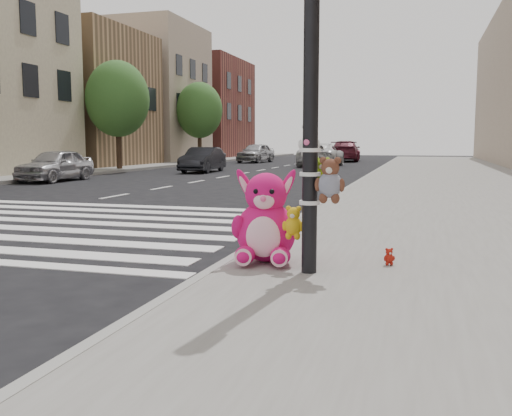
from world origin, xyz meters
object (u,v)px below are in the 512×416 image
at_px(car_silver_far, 55,165).
at_px(car_white_near, 321,155).
at_px(pink_bunny, 266,224).
at_px(red_teddy, 389,257).
at_px(car_dark_far, 203,160).
at_px(signal_pole, 313,118).

height_order(car_silver_far, car_white_near, car_white_near).
xyz_separation_m(pink_bunny, red_teddy, (1.38, 0.23, -0.35)).
distance_m(car_silver_far, car_dark_far, 8.16).
xyz_separation_m(signal_pole, car_silver_far, (-12.43, 12.94, -1.15)).
bearing_deg(signal_pole, car_silver_far, 133.84).
bearing_deg(red_teddy, car_silver_far, 112.12).
bearing_deg(car_silver_far, signal_pole, -47.62).
relative_size(pink_bunny, car_silver_far, 0.30).
bearing_deg(car_white_near, red_teddy, 100.53).
bearing_deg(pink_bunny, car_white_near, 90.08).
xyz_separation_m(signal_pole, red_teddy, (0.77, 0.59, -1.53)).
distance_m(signal_pole, car_silver_far, 17.98).
relative_size(red_teddy, car_white_near, 0.04).
height_order(car_silver_far, car_dark_far, car_silver_far).
distance_m(pink_bunny, red_teddy, 1.44).
bearing_deg(red_teddy, pink_bunny, 164.81).
bearing_deg(red_teddy, car_dark_far, 92.21).
height_order(car_dark_far, car_white_near, car_white_near).
bearing_deg(car_dark_far, red_teddy, -65.65).
distance_m(red_teddy, car_white_near, 28.72).
relative_size(car_silver_far, car_dark_far, 0.97).
xyz_separation_m(car_silver_far, car_white_near, (7.55, 15.81, 0.08)).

